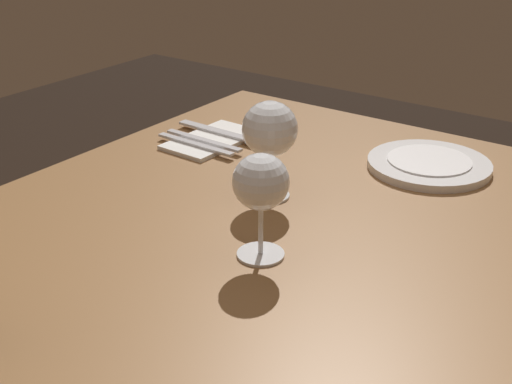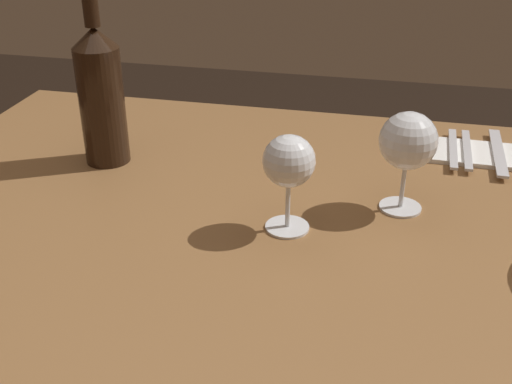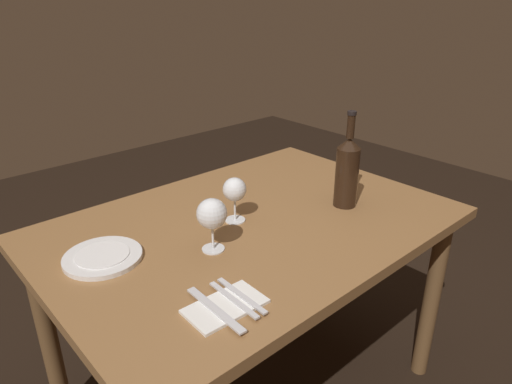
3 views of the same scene
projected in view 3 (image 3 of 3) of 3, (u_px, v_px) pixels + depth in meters
The scene contains 9 objects.
dining_table at pixel (251, 245), 1.53m from camera, with size 1.30×0.90×0.74m.
wine_glass_left at pixel (212, 215), 1.29m from camera, with size 0.09×0.09×0.16m.
wine_glass_right at pixel (235, 191), 1.46m from camera, with size 0.08×0.08×0.15m.
wine_bottle at pixel (347, 171), 1.56m from camera, with size 0.08×0.08×0.33m.
dinner_plate at pixel (103, 257), 1.28m from camera, with size 0.22×0.22×0.02m.
folded_napkin at pixel (225, 306), 1.09m from camera, with size 0.19×0.12×0.01m.
fork_inner at pixel (233, 300), 1.10m from camera, with size 0.02×0.18×0.00m.
fork_outer at pixel (241, 295), 1.12m from camera, with size 0.02×0.18×0.00m.
table_knife at pixel (215, 309), 1.07m from camera, with size 0.03×0.21×0.00m.
Camera 3 is at (0.88, 1.00, 1.43)m, focal length 32.33 mm.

